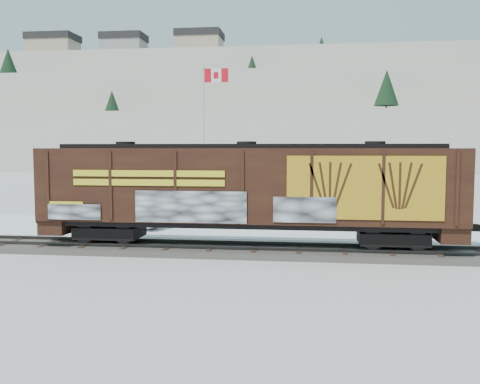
# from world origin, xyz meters

# --- Properties ---
(ground) EXTENTS (500.00, 500.00, 0.00)m
(ground) POSITION_xyz_m (0.00, 0.00, 0.00)
(ground) COLOR white
(ground) RESTS_ON ground
(rail_track) EXTENTS (50.00, 3.40, 0.43)m
(rail_track) POSITION_xyz_m (0.00, 0.00, 0.15)
(rail_track) COLOR #59544C
(rail_track) RESTS_ON ground
(parking_strip) EXTENTS (40.00, 8.00, 0.03)m
(parking_strip) POSITION_xyz_m (0.00, 7.50, 0.01)
(parking_strip) COLOR white
(parking_strip) RESTS_ON ground
(hillside) EXTENTS (360.00, 110.00, 93.00)m
(hillside) POSITION_xyz_m (-0.05, 139.79, 14.37)
(hillside) COLOR white
(hillside) RESTS_ON ground
(hopper_railcar) EXTENTS (19.12, 3.06, 4.62)m
(hopper_railcar) POSITION_xyz_m (3.56, -0.01, 3.00)
(hopper_railcar) COLOR black
(hopper_railcar) RESTS_ON rail_track
(flagpole) EXTENTS (2.30, 0.90, 10.81)m
(flagpole) POSITION_xyz_m (-1.20, 14.37, 3.95)
(flagpole) COLOR silver
(flagpole) RESTS_ON ground
(car_silver) EXTENTS (5.09, 2.71, 1.65)m
(car_silver) POSITION_xyz_m (-6.23, 6.30, 0.85)
(car_silver) COLOR #A8ABB0
(car_silver) RESTS_ON parking_strip
(car_white) EXTENTS (5.42, 3.71, 1.69)m
(car_white) POSITION_xyz_m (-4.54, 6.86, 0.88)
(car_white) COLOR silver
(car_white) RESTS_ON parking_strip
(car_dark) EXTENTS (4.55, 2.32, 1.26)m
(car_dark) POSITION_xyz_m (10.58, 8.17, 0.66)
(car_dark) COLOR black
(car_dark) RESTS_ON parking_strip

